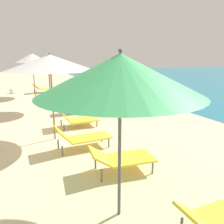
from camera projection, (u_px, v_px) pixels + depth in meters
The scene contains 13 objects.
umbrella_second at pixel (120, 75), 3.02m from camera, with size 2.31×2.31×2.53m.
lounger_second_shoreside at pixel (121, 158), 4.79m from camera, with size 1.46×0.83×0.56m.
lounger_second_inland at pixel (222, 217), 3.04m from camera, with size 1.32×0.60×0.55m.
umbrella_third at pixel (50, 63), 6.21m from camera, with size 2.48×2.48×2.53m.
lounger_third_shoreside at pixel (78, 119), 7.89m from camera, with size 1.34×0.74×0.62m.
lounger_third_inland at pixel (82, 137), 5.99m from camera, with size 1.49×0.60×0.67m.
umbrella_fourth at pixel (48, 62), 9.90m from camera, with size 1.86×1.86×2.45m.
lounger_fourth_shoreside at pixel (64, 99), 11.51m from camera, with size 1.51×0.94×0.58m.
lounger_fourth_inland at pixel (80, 106), 9.82m from camera, with size 1.53×0.67×0.57m.
umbrella_farthest at pixel (32, 58), 13.46m from camera, with size 2.04×2.04×2.64m.
lounger_farthest_shoreside at pixel (43, 88), 15.22m from camera, with size 1.49×0.96×0.60m.
person_walking_near at pixel (121, 83), 12.86m from camera, with size 0.31×0.41×1.54m.
beach_ball at pixel (12, 91), 14.85m from camera, with size 0.34×0.34×0.34m, color white.
Camera 1 is at (-1.01, 1.20, 2.44)m, focal length 35.91 mm.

